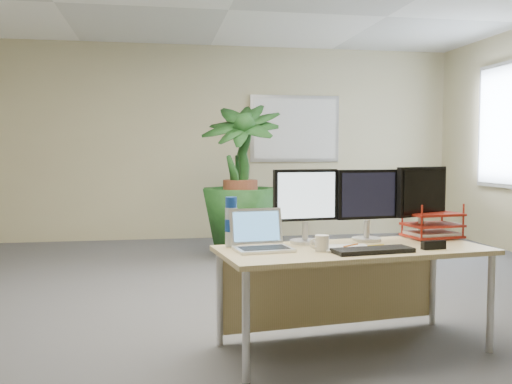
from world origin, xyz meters
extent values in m
plane|color=#48494E|center=(0.00, 0.00, 0.00)|extent=(8.00, 8.00, 0.00)
cube|color=tan|center=(0.00, 4.00, 1.35)|extent=(7.00, 0.04, 2.70)
cube|color=silver|center=(1.20, 3.97, 1.55)|extent=(1.30, 0.03, 0.95)
cube|color=silver|center=(1.20, 3.95, 1.55)|extent=(1.20, 0.01, 0.85)
cube|color=silver|center=(3.47, 2.30, 1.55)|extent=(0.03, 1.30, 1.55)
cube|color=silver|center=(3.45, 2.30, 1.55)|extent=(0.01, 1.20, 1.45)
cube|color=tan|center=(0.42, -0.73, 0.62)|extent=(1.72, 0.89, 0.03)
cube|color=tan|center=(0.38, -0.42, 0.30)|extent=(1.53, 0.22, 0.48)
cylinder|color=silver|center=(-0.31, -1.13, 0.30)|extent=(0.04, 0.04, 0.60)
cylinder|color=silver|center=(1.22, -0.93, 0.30)|extent=(0.04, 0.04, 0.60)
cylinder|color=silver|center=(-0.39, -0.54, 0.30)|extent=(0.04, 0.04, 0.60)
cylinder|color=silver|center=(1.15, -0.34, 0.30)|extent=(0.04, 0.04, 0.60)
imported|color=#133614|center=(0.18, 2.44, 0.75)|extent=(1.11, 1.11, 1.50)
cylinder|color=silver|center=(0.17, -0.51, 0.64)|extent=(0.19, 0.19, 0.02)
cylinder|color=silver|center=(0.17, -0.51, 0.71)|extent=(0.04, 0.04, 0.12)
cube|color=black|center=(0.17, -0.51, 0.94)|extent=(0.43, 0.09, 0.33)
cube|color=white|center=(0.17, -0.53, 0.94)|extent=(0.38, 0.05, 0.29)
cylinder|color=silver|center=(0.60, -0.48, 0.64)|extent=(0.19, 0.19, 0.02)
cylinder|color=silver|center=(0.60, -0.48, 0.71)|extent=(0.04, 0.04, 0.11)
cube|color=black|center=(0.60, -0.48, 0.94)|extent=(0.42, 0.09, 0.33)
cube|color=black|center=(0.60, -0.50, 0.94)|extent=(0.38, 0.05, 0.29)
cylinder|color=silver|center=(1.01, -0.43, 0.64)|extent=(0.20, 0.20, 0.02)
cylinder|color=silver|center=(1.01, -0.43, 0.71)|extent=(0.04, 0.04, 0.12)
cube|color=black|center=(1.01, -0.43, 0.95)|extent=(0.42, 0.20, 0.34)
cube|color=black|center=(1.02, -0.45, 0.95)|extent=(0.37, 0.15, 0.30)
cube|color=white|center=(-0.15, -0.74, 0.64)|extent=(0.36, 0.27, 0.02)
cube|color=black|center=(-0.14, -0.75, 0.65)|extent=(0.30, 0.18, 0.00)
cube|color=white|center=(-0.16, -0.60, 0.76)|extent=(0.34, 0.10, 0.22)
cube|color=#58A0E4|center=(-0.16, -0.61, 0.76)|extent=(0.29, 0.08, 0.18)
cube|color=black|center=(0.47, -0.91, 0.64)|extent=(0.49, 0.22, 0.03)
cylinder|color=white|center=(0.19, -0.81, 0.68)|extent=(0.08, 0.08, 0.09)
torus|color=white|center=(0.15, -0.81, 0.68)|extent=(0.07, 0.02, 0.06)
cube|color=silver|center=(0.36, -0.78, 0.64)|extent=(0.30, 0.23, 0.01)
cylinder|color=#CF5D17|center=(0.40, -0.74, 0.65)|extent=(0.12, 0.09, 0.01)
cylinder|color=gold|center=(0.56, -0.74, 0.64)|extent=(0.12, 0.04, 0.02)
cylinder|color=silver|center=(-0.31, -0.56, 0.75)|extent=(0.08, 0.08, 0.24)
cylinder|color=#1743AE|center=(-0.31, -0.56, 0.91)|extent=(0.07, 0.07, 0.07)
cylinder|color=#1743AE|center=(-0.31, -0.56, 0.76)|extent=(0.08, 0.08, 0.08)
cube|color=#9F2013|center=(1.08, -0.45, 0.65)|extent=(0.38, 0.31, 0.02)
cube|color=#9F2013|center=(1.08, -0.45, 0.72)|extent=(0.38, 0.31, 0.02)
cube|color=#9F2013|center=(1.08, -0.45, 0.80)|extent=(0.38, 0.31, 0.02)
cube|color=silver|center=(1.08, -0.45, 0.66)|extent=(0.35, 0.27, 0.02)
cube|color=black|center=(0.87, -0.87, 0.66)|extent=(0.16, 0.06, 0.05)
camera|label=1|loc=(-0.76, -4.03, 1.21)|focal=40.00mm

